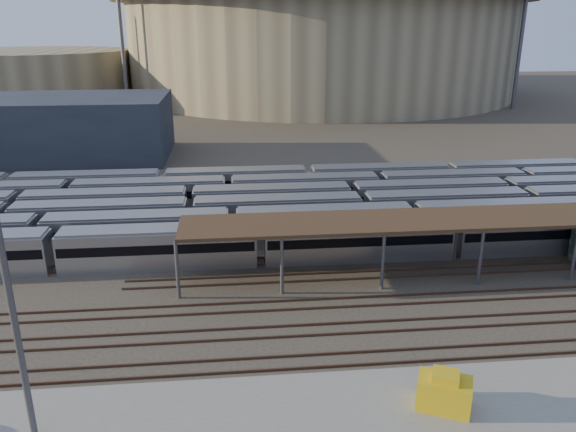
# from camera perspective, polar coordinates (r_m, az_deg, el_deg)

# --- Properties ---
(ground) EXTENTS (420.00, 420.00, 0.00)m
(ground) POSITION_cam_1_polar(r_m,az_deg,el_deg) (46.60, -1.18, -8.59)
(ground) COLOR #383026
(ground) RESTS_ON ground
(apron) EXTENTS (50.00, 9.00, 0.20)m
(apron) POSITION_cam_1_polar(r_m,az_deg,el_deg) (33.94, -8.00, -20.59)
(apron) COLOR gray
(apron) RESTS_ON ground
(subway_trains) EXTENTS (126.83, 23.90, 3.60)m
(subway_trains) POSITION_cam_1_polar(r_m,az_deg,el_deg) (62.85, -5.24, 0.63)
(subway_trains) COLOR #A2A1A6
(subway_trains) RESTS_ON ground
(inspection_shed) EXTENTS (60.30, 6.00, 5.30)m
(inspection_shed) POSITION_cam_1_polar(r_m,az_deg,el_deg) (54.31, 22.22, -0.23)
(inspection_shed) COLOR #515155
(inspection_shed) RESTS_ON ground
(empty_tracks) EXTENTS (170.00, 9.62, 0.18)m
(empty_tracks) POSITION_cam_1_polar(r_m,az_deg,el_deg) (42.21, -0.62, -11.63)
(empty_tracks) COLOR #4C3323
(empty_tracks) RESTS_ON ground
(stadium) EXTENTS (124.00, 124.00, 32.50)m
(stadium) POSITION_cam_1_polar(r_m,az_deg,el_deg) (183.37, 3.25, 17.52)
(stadium) COLOR gray
(stadium) RESTS_ON ground
(secondary_arena) EXTENTS (56.00, 56.00, 14.00)m
(secondary_arena) POSITION_cam_1_polar(r_m,az_deg,el_deg) (180.90, -24.69, 12.83)
(secondary_arena) COLOR gray
(secondary_arena) RESTS_ON ground
(service_building) EXTENTS (42.00, 20.00, 10.00)m
(service_building) POSITION_cam_1_polar(r_m,az_deg,el_deg) (102.61, -23.98, 8.18)
(service_building) COLOR #1E232D
(service_building) RESTS_ON ground
(floodlight_0) EXTENTS (4.00, 1.00, 38.40)m
(floodlight_0) POSITION_cam_1_polar(r_m,az_deg,el_deg) (153.47, -16.65, 18.04)
(floodlight_0) COLOR #515155
(floodlight_0) RESTS_ON ground
(floodlight_2) EXTENTS (4.00, 1.00, 38.40)m
(floodlight_2) POSITION_cam_1_polar(r_m,az_deg,el_deg) (158.96, 22.76, 17.40)
(floodlight_2) COLOR #515155
(floodlight_2) RESTS_ON ground
(floodlight_3) EXTENTS (4.00, 1.00, 38.40)m
(floodlight_3) POSITION_cam_1_polar(r_m,az_deg,el_deg) (201.23, -8.12, 18.70)
(floodlight_3) COLOR #515155
(floodlight_3) RESTS_ON ground
(yard_light_pole) EXTENTS (0.81, 0.36, 21.44)m
(yard_light_pole) POSITION_cam_1_polar(r_m,az_deg,el_deg) (30.56, -27.04, -3.54)
(yard_light_pole) COLOR #515155
(yard_light_pole) RESTS_ON apron
(yellow_equipment) EXTENTS (3.56, 2.99, 1.91)m
(yellow_equipment) POSITION_cam_1_polar(r_m,az_deg,el_deg) (35.53, 15.57, -16.98)
(yellow_equipment) COLOR gold
(yellow_equipment) RESTS_ON apron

